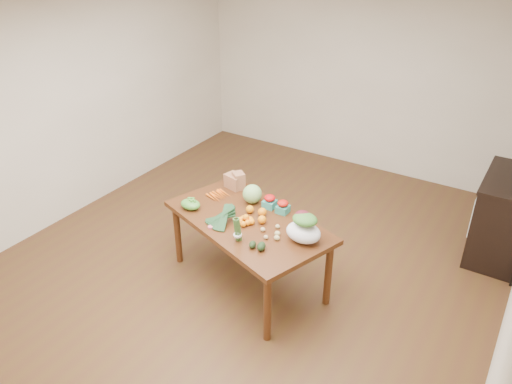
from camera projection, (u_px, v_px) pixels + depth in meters
The scene contains 26 objects.
floor at pixel (249, 263), 5.46m from camera, with size 6.00×6.00×0.00m, color #4E2F1A.
ceiling at pixel (247, 3), 4.16m from camera, with size 5.00×6.00×0.02m, color white.
room_walls at pixel (248, 151), 4.81m from camera, with size 5.02×6.02×2.70m.
dining_table at pixel (248, 251), 5.03m from camera, with size 1.65×0.92×0.75m, color #4B2411.
cabinet at pixel (502, 217), 5.43m from camera, with size 0.52×1.02×0.94m, color black.
dish_towel at pixel (474, 214), 5.32m from camera, with size 0.02×0.28×0.45m, color white.
paper_bag at pixel (235, 180), 5.38m from camera, with size 0.26×0.22×0.19m, color #A36D49, non-canonical shape.
cabbage at pixel (252, 194), 5.09m from camera, with size 0.20×0.20×0.20m, color #86AF65.
strawberry_basket_a at pixel (270, 203), 5.03m from camera, with size 0.12×0.12×0.11m, color red, non-canonical shape.
strawberry_basket_b at pixel (283, 208), 4.94m from camera, with size 0.12×0.12×0.11m, color red, non-canonical shape.
orange_a at pixel (250, 209), 4.94m from camera, with size 0.08×0.08×0.08m, color orange.
orange_b at pixel (262, 212), 4.89m from camera, with size 0.09×0.09×0.09m, color #FF990F.
orange_c at pixel (262, 220), 4.77m from camera, with size 0.08×0.08×0.08m, color orange.
mandarin_cluster at pixel (246, 219), 4.78m from camera, with size 0.18×0.18×0.09m, color orange, non-canonical shape.
carrots at pixel (219, 195), 5.24m from camera, with size 0.22×0.22×0.03m, color orange, non-canonical shape.
snap_pea_bag at pixel (190, 204), 5.01m from camera, with size 0.21×0.16×0.10m, color #509A34.
kale_bunch at pixel (219, 217), 4.73m from camera, with size 0.32×0.40×0.16m, color #16321B, non-canonical shape.
asparagus_bundle at pixel (238, 229), 4.47m from camera, with size 0.08×0.08×0.25m, color #52843C, non-canonical shape.
potato_a at pixel (263, 229), 4.66m from camera, with size 0.05×0.04×0.04m, color tan.
potato_b at pixel (266, 237), 4.55m from camera, with size 0.05×0.04×0.04m, color tan.
potato_c at pixel (277, 233), 4.59m from camera, with size 0.06×0.05×0.05m, color tan.
potato_d at pixel (278, 226), 4.70m from camera, with size 0.05×0.04×0.04m, color tan.
potato_e at pixel (277, 238), 4.53m from camera, with size 0.06×0.05×0.05m, color tan.
avocado_a at pixel (253, 245), 4.42m from camera, with size 0.06×0.09×0.06m, color black.
avocado_b at pixel (261, 246), 4.39m from camera, with size 0.07×0.11×0.07m, color black.
salad_bag at pixel (304, 229), 4.47m from camera, with size 0.33×0.25×0.25m, color white, non-canonical shape.
Camera 1 is at (2.40, -3.69, 3.33)m, focal length 35.00 mm.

